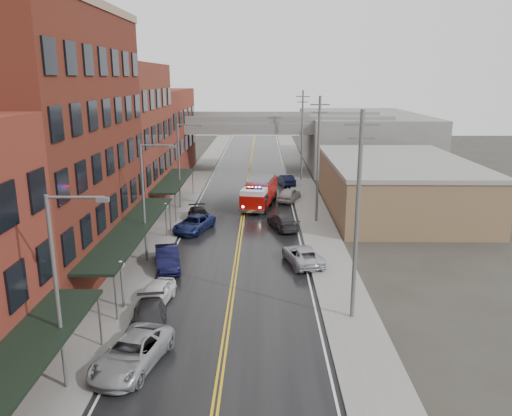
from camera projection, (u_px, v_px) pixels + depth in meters
name	position (u px, v px, depth m)	size (l,w,h in m)	color
road	(240.00, 238.00, 43.64)	(11.00, 160.00, 0.02)	black
sidewalk_left	(157.00, 237.00, 43.72)	(3.00, 160.00, 0.15)	slate
sidewalk_right	(323.00, 237.00, 43.53)	(3.00, 160.00, 0.15)	slate
curb_left	(176.00, 237.00, 43.70)	(0.30, 160.00, 0.15)	gray
curb_right	(304.00, 237.00, 43.55)	(0.30, 160.00, 0.15)	gray
brick_building_b	(44.00, 146.00, 34.76)	(9.00, 20.00, 18.00)	#532016
brick_building_c	(117.00, 138.00, 52.07)	(9.00, 15.00, 15.00)	maroon
brick_building_far	(153.00, 134.00, 69.38)	(9.00, 20.00, 12.00)	maroon
tan_building	(396.00, 186.00, 52.47)	(14.00, 22.00, 5.00)	brown
right_far_block	(361.00, 138.00, 81.08)	(18.00, 30.00, 8.00)	slate
awning_1	(132.00, 228.00, 36.21)	(2.60, 18.00, 3.09)	black
awning_2	(174.00, 180.00, 53.14)	(2.60, 13.00, 3.09)	black
globe_lamp_1	(121.00, 274.00, 29.60)	(0.44, 0.44, 3.12)	#59595B
globe_lamp_2	(166.00, 212.00, 43.14)	(0.44, 0.44, 3.12)	#59595B
street_lamp_0	(61.00, 282.00, 21.13)	(2.64, 0.22, 9.00)	#59595B
street_lamp_1	(147.00, 196.00, 36.61)	(2.64, 0.22, 9.00)	#59595B
street_lamp_2	(181.00, 161.00, 52.09)	(2.64, 0.22, 9.00)	#59595B
utility_pole_0	(357.00, 214.00, 27.44)	(1.80, 0.24, 12.00)	#59595B
utility_pole_1	(318.00, 158.00, 46.79)	(1.80, 0.24, 12.00)	#59595B
utility_pole_2	(302.00, 134.00, 66.13)	(1.80, 0.24, 12.00)	#59595B
overpass	(249.00, 131.00, 73.08)	(40.00, 10.00, 7.50)	slate
fire_truck	(259.00, 192.00, 53.81)	(4.44, 8.44, 2.96)	#9F0B07
parked_car_left_2	(132.00, 353.00, 24.01)	(2.46, 5.34, 1.49)	#9A9DA1
parked_car_left_3	(149.00, 319.00, 27.52)	(1.86, 4.58, 1.33)	#29292C
parked_car_left_4	(156.00, 294.00, 30.76)	(1.61, 3.99, 1.36)	white
parked_car_left_5	(167.00, 258.00, 36.55)	(1.65, 4.73, 1.56)	black
parked_car_left_6	(194.00, 224.00, 45.36)	(2.37, 5.14, 1.43)	#141F4E
parked_car_left_7	(199.00, 215.00, 48.19)	(1.90, 4.66, 1.35)	black
parked_car_right_0	(303.00, 255.00, 37.41)	(2.26, 4.89, 1.36)	#AFB1B8
parked_car_right_1	(283.00, 221.00, 46.14)	(1.95, 4.79, 1.39)	#2B2B2D
parked_car_right_2	(289.00, 195.00, 56.42)	(1.82, 4.52, 1.54)	#B5B5B5
parked_car_right_3	(286.00, 180.00, 64.87)	(1.50, 4.29, 1.41)	black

